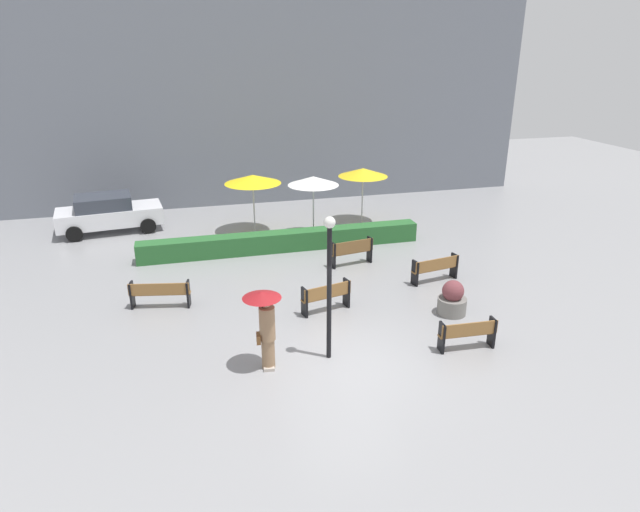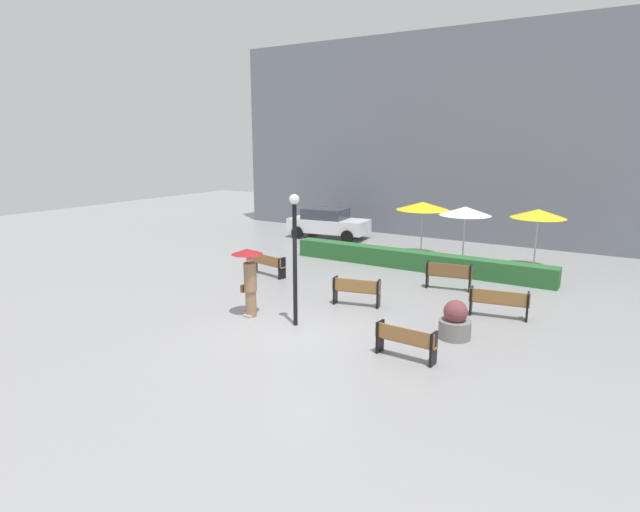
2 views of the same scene
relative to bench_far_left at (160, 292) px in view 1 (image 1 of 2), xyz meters
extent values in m
plane|color=gray|center=(4.51, -4.47, -0.49)|extent=(60.00, 60.00, 0.00)
cube|color=olive|center=(0.01, 0.06, -0.06)|extent=(1.80, 0.59, 0.04)
cube|color=olive|center=(-0.02, -0.08, 0.15)|extent=(1.76, 0.39, 0.36)
cube|color=black|center=(-0.81, 0.20, -0.08)|extent=(0.13, 0.35, 0.82)
cube|color=black|center=(0.82, -0.13, -0.08)|extent=(0.13, 0.35, 0.82)
cube|color=brown|center=(6.58, 1.85, -0.02)|extent=(1.60, 0.49, 0.04)
cube|color=brown|center=(6.61, 1.72, 0.22)|extent=(1.57, 0.31, 0.45)
cube|color=black|center=(5.86, 1.70, -0.02)|extent=(0.11, 0.33, 0.94)
cube|color=black|center=(7.31, 1.95, -0.02)|extent=(0.11, 0.33, 0.94)
cube|color=olive|center=(8.81, -0.26, -0.06)|extent=(1.71, 0.54, 0.04)
cube|color=olive|center=(8.83, -0.40, 0.16)|extent=(1.67, 0.33, 0.39)
cube|color=black|center=(8.04, -0.41, -0.07)|extent=(0.12, 0.35, 0.84)
cube|color=black|center=(9.58, -0.14, -0.07)|extent=(0.12, 0.35, 0.84)
cube|color=olive|center=(7.67, -4.48, -0.07)|extent=(1.53, 0.31, 0.04)
cube|color=olive|center=(7.66, -4.62, 0.13)|extent=(1.52, 0.12, 0.36)
cube|color=black|center=(6.97, -4.46, -0.09)|extent=(0.08, 0.33, 0.80)
cube|color=black|center=(8.37, -4.54, -0.09)|extent=(0.08, 0.33, 0.80)
cube|color=olive|center=(4.72, -1.47, -0.03)|extent=(1.54, 0.59, 0.04)
cube|color=olive|center=(4.75, -1.61, 0.19)|extent=(1.49, 0.39, 0.39)
cube|color=black|center=(4.04, -1.65, -0.05)|extent=(0.14, 0.35, 0.88)
cube|color=black|center=(5.41, -1.33, -0.05)|extent=(0.14, 0.35, 0.88)
cylinder|color=#8C6B4C|center=(2.57, -4.07, -0.10)|extent=(0.32, 0.32, 0.78)
cube|color=#B2A599|center=(2.57, -4.13, -0.45)|extent=(0.29, 0.35, 0.08)
cylinder|color=#8C6B4C|center=(2.57, -4.07, 0.71)|extent=(0.38, 0.38, 0.85)
sphere|color=tan|center=(2.57, -4.07, 1.24)|extent=(0.21, 0.21, 0.21)
cube|color=brown|center=(2.35, -4.06, 0.34)|extent=(0.13, 0.29, 0.22)
cylinder|color=black|center=(2.47, -4.06, 1.01)|extent=(0.02, 0.02, 0.90)
cone|color=maroon|center=(2.47, -4.06, 1.46)|extent=(0.92, 0.92, 0.16)
cylinder|color=slate|center=(8.24, -2.59, -0.24)|extent=(0.84, 0.84, 0.49)
sphere|color=brown|center=(8.24, -2.59, 0.24)|extent=(0.63, 0.63, 0.63)
cylinder|color=black|center=(4.12, -3.99, 1.23)|extent=(0.12, 0.12, 3.44)
sphere|color=white|center=(4.12, -3.99, 3.07)|extent=(0.28, 0.28, 0.28)
cylinder|color=silver|center=(3.78, 6.41, 0.65)|extent=(0.06, 0.06, 2.27)
cone|color=yellow|center=(3.78, 6.41, 1.78)|extent=(2.32, 2.32, 0.35)
cylinder|color=silver|center=(6.04, 5.22, 0.68)|extent=(0.06, 0.06, 2.34)
cone|color=white|center=(6.04, 5.22, 1.85)|extent=(2.05, 2.05, 0.35)
cylinder|color=silver|center=(8.57, 6.50, 0.65)|extent=(0.06, 0.06, 2.27)
cone|color=yellow|center=(8.57, 6.50, 1.78)|extent=(2.14, 2.14, 0.35)
cube|color=#28602D|center=(4.50, 3.93, -0.12)|extent=(10.77, 0.70, 0.74)
cube|color=slate|center=(4.51, 11.53, 4.78)|extent=(28.00, 1.20, 10.54)
cube|color=silver|center=(-2.09, 8.08, 0.18)|extent=(4.38, 2.24, 0.70)
cube|color=#333842|center=(-2.28, 8.05, 0.80)|extent=(2.38, 1.86, 0.55)
cylinder|color=black|center=(-0.77, 9.12, -0.17)|extent=(0.66, 0.30, 0.64)
cylinder|color=black|center=(-0.56, 7.38, -0.17)|extent=(0.66, 0.30, 0.64)
cylinder|color=black|center=(-3.61, 8.77, -0.17)|extent=(0.66, 0.30, 0.64)
cylinder|color=black|center=(-3.40, 7.03, -0.17)|extent=(0.66, 0.30, 0.64)
camera|label=1|loc=(0.86, -15.51, 6.84)|focal=30.66mm
camera|label=2|loc=(12.15, -15.49, 4.63)|focal=29.32mm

